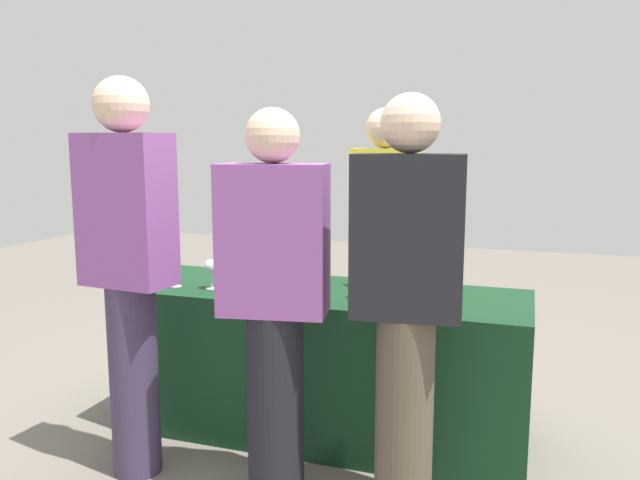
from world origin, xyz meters
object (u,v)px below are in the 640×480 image
object	(u,v)px
wine_glass_2	(248,274)
guest_1	(274,297)
wine_bottle_1	(299,262)
wine_glass_3	(266,272)
wine_glass_5	(361,279)
wine_glass_4	(303,278)
menu_board	(258,285)
wine_bottle_3	(443,271)
guest_2	(407,296)
wine_glass_0	(175,270)
wine_bottle_2	(368,265)
wine_glass_1	(211,267)
guest_0	(129,263)
server_pouring	(384,242)
wine_bottle_0	(245,257)

from	to	relation	value
wine_glass_2	guest_1	xyz separation A→B (m)	(0.32, -0.45, 0.02)
wine_bottle_1	wine_glass_3	distance (m)	0.29
wine_glass_3	wine_glass_5	distance (m)	0.46
wine_glass_4	menu_board	xyz separation A→B (m)	(-0.78, 1.21, -0.36)
wine_bottle_3	menu_board	world-z (taller)	wine_bottle_3
wine_glass_5	guest_2	size ratio (longest dim) A/B	0.08
wine_glass_2	wine_glass_5	size ratio (longest dim) A/B	1.01
wine_bottle_3	wine_glass_0	distance (m)	1.33
wine_bottle_2	wine_glass_3	xyz separation A→B (m)	(-0.43, -0.28, -0.01)
wine_glass_0	guest_1	size ratio (longest dim) A/B	0.08
wine_glass_0	wine_glass_1	size ratio (longest dim) A/B	0.82
wine_glass_3	wine_bottle_3	bearing A→B (deg)	16.03
wine_bottle_2	wine_glass_0	bearing A→B (deg)	-162.94
wine_glass_1	guest_2	bearing A→B (deg)	-22.25
wine_glass_2	guest_2	bearing A→B (deg)	-25.60
wine_glass_5	guest_0	distance (m)	1.04
wine_bottle_1	wine_glass_0	distance (m)	0.63
wine_glass_2	guest_1	bearing A→B (deg)	-54.19
wine_glass_2	wine_glass_4	bearing A→B (deg)	3.22
wine_glass_2	guest_2	size ratio (longest dim) A/B	0.08
server_pouring	guest_1	bearing A→B (deg)	78.31
wine_bottle_3	menu_board	size ratio (longest dim) A/B	0.34
wine_glass_3	menu_board	xyz separation A→B (m)	(-0.59, 1.21, -0.37)
wine_glass_5	menu_board	world-z (taller)	menu_board
wine_bottle_0	wine_glass_3	xyz separation A→B (m)	(0.26, -0.31, -0.01)
wine_bottle_3	wine_glass_2	distance (m)	0.93
wine_glass_0	wine_glass_2	world-z (taller)	wine_glass_2
guest_0	guest_1	world-z (taller)	guest_0
wine_glass_4	server_pouring	size ratio (longest dim) A/B	0.08
wine_bottle_3	guest_0	xyz separation A→B (m)	(-1.24, -0.71, 0.09)
wine_glass_2	wine_bottle_2	bearing A→B (deg)	30.09
wine_glass_4	wine_glass_2	bearing A→B (deg)	-176.78
wine_glass_5	guest_2	distance (m)	0.57
wine_glass_4	wine_bottle_2	bearing A→B (deg)	49.77
server_pouring	wine_glass_3	bearing A→B (deg)	55.62
wine_bottle_0	server_pouring	xyz separation A→B (m)	(0.68, 0.37, 0.06)
wine_bottle_0	menu_board	bearing A→B (deg)	110.20
guest_0	wine_bottle_0	bearing A→B (deg)	83.39
menu_board	wine_glass_4	bearing A→B (deg)	-58.00
wine_glass_1	guest_2	xyz separation A→B (m)	(1.06, -0.43, 0.04)
wine_glass_0	guest_1	xyz separation A→B (m)	(0.74, -0.46, 0.03)
server_pouring	wine_glass_5	bearing A→B (deg)	90.30
server_pouring	wine_glass_1	bearing A→B (deg)	40.30
wine_bottle_0	wine_glass_4	world-z (taller)	wine_bottle_0
wine_bottle_1	menu_board	size ratio (longest dim) A/B	0.32
wine_bottle_3	wine_glass_5	bearing A→B (deg)	-153.43
wine_glass_0	menu_board	xyz separation A→B (m)	(-0.09, 1.21, -0.35)
wine_bottle_3	wine_glass_5	size ratio (longest dim) A/B	2.47
guest_2	wine_bottle_3	bearing A→B (deg)	80.10
guest_0	wine_glass_3	bearing A→B (deg)	53.38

